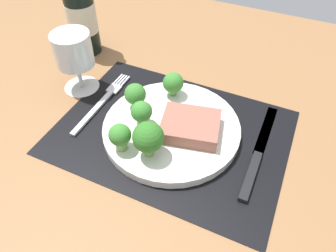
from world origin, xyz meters
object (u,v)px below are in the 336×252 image
at_px(fork, 102,101).
at_px(wine_bottle, 80,11).
at_px(plate, 171,128).
at_px(wine_glass, 74,53).
at_px(steak, 191,125).
at_px(knife, 257,156).

relative_size(fork, wine_bottle, 0.70).
xyz_separation_m(plate, fork, (-0.16, 0.01, -0.01)).
height_order(plate, wine_glass, wine_glass).
relative_size(plate, steak, 2.50).
height_order(steak, fork, steak).
relative_size(steak, knife, 0.43).
height_order(wine_bottle, wine_glass, wine_bottle).
height_order(plate, wine_bottle, wine_bottle).
height_order(plate, fork, plate).
height_order(fork, wine_bottle, wine_bottle).
distance_m(plate, knife, 0.16).
bearing_deg(fork, wine_bottle, 130.81).
distance_m(knife, wine_glass, 0.39).
distance_m(plate, wine_glass, 0.24).
xyz_separation_m(plate, knife, (0.16, 0.01, -0.00)).
height_order(steak, wine_glass, wine_glass).
distance_m(wine_bottle, wine_glass, 0.14).
xyz_separation_m(plate, wine_glass, (-0.23, 0.04, 0.07)).
relative_size(fork, wine_glass, 1.55).
relative_size(steak, wine_glass, 0.79).
bearing_deg(fork, plate, -6.96).
relative_size(knife, wine_glass, 1.86).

